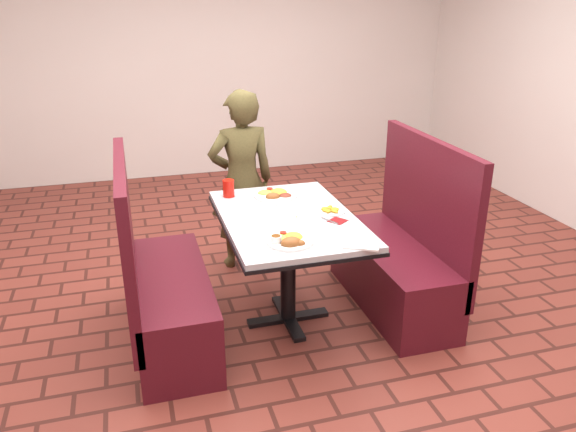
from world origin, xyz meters
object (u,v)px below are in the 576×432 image
object	(u,v)px
booth_bench_right	(399,261)
near_dinner_plate	(289,238)
booth_bench_left	(163,293)
plantain_plate	(330,211)
diner_person	(242,181)
dining_table	(288,230)
far_dinner_plate	(275,193)
red_tumbler	(229,188)

from	to	relation	value
booth_bench_right	near_dinner_plate	size ratio (longest dim) A/B	4.55
booth_bench_left	plantain_plate	distance (m)	1.16
booth_bench_left	diner_person	world-z (taller)	diner_person
near_dinner_plate	dining_table	bearing A→B (deg)	74.71
near_dinner_plate	far_dinner_plate	distance (m)	0.77
booth_bench_right	plantain_plate	world-z (taller)	booth_bench_right
dining_table	booth_bench_left	distance (m)	0.86
dining_table	diner_person	bearing A→B (deg)	96.18
plantain_plate	red_tumbler	distance (m)	0.74
near_dinner_plate	far_dinner_plate	size ratio (longest dim) A/B	0.92
dining_table	plantain_plate	bearing A→B (deg)	-2.48
far_dinner_plate	plantain_plate	size ratio (longest dim) A/B	1.56
diner_person	red_tumbler	world-z (taller)	diner_person
near_dinner_plate	booth_bench_right	bearing A→B (deg)	23.44
diner_person	near_dinner_plate	size ratio (longest dim) A/B	5.30
far_dinner_plate	plantain_plate	distance (m)	0.46
dining_table	plantain_plate	distance (m)	0.29
dining_table	red_tumbler	size ratio (longest dim) A/B	10.31
diner_person	booth_bench_right	bearing A→B (deg)	130.68
diner_person	plantain_plate	distance (m)	1.01
booth_bench_left	near_dinner_plate	size ratio (longest dim) A/B	4.55
diner_person	far_dinner_plate	distance (m)	0.58
booth_bench_left	red_tumbler	world-z (taller)	booth_bench_left
diner_person	far_dinner_plate	xyz separation A→B (m)	(0.12, -0.56, 0.08)
booth_bench_left	far_dinner_plate	size ratio (longest dim) A/B	4.16
booth_bench_left	near_dinner_plate	distance (m)	0.91
far_dinner_plate	red_tumbler	world-z (taller)	red_tumbler
near_dinner_plate	far_dinner_plate	xyz separation A→B (m)	(0.12, 0.76, -0.00)
red_tumbler	booth_bench_right	bearing A→B (deg)	-23.03
booth_bench_right	diner_person	distance (m)	1.34
diner_person	far_dinner_plate	bearing A→B (deg)	98.47
booth_bench_right	far_dinner_plate	xyz separation A→B (m)	(-0.78, 0.37, 0.45)
far_dinner_plate	plantain_plate	xyz separation A→B (m)	(0.26, -0.38, -0.01)
booth_bench_right	red_tumbler	distance (m)	1.27
booth_bench_left	plantain_plate	bearing A→B (deg)	-0.63
far_dinner_plate	booth_bench_right	bearing A→B (deg)	-25.27
plantain_plate	red_tumbler	bearing A→B (deg)	139.85
diner_person	red_tumbler	size ratio (longest dim) A/B	11.91
dining_table	booth_bench_right	world-z (taller)	booth_bench_right
diner_person	near_dinner_plate	distance (m)	1.32
dining_table	near_dinner_plate	size ratio (longest dim) A/B	4.59
booth_bench_right	dining_table	bearing A→B (deg)	180.00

